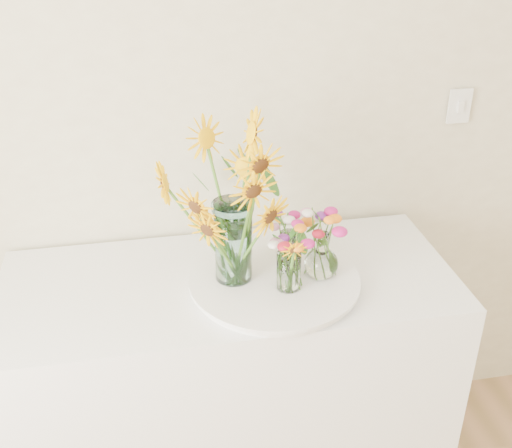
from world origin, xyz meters
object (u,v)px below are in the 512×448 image
(tray, at_px, (274,283))
(mason_jar, at_px, (233,242))
(counter, at_px, (232,389))
(small_vase_b, at_px, (322,255))
(small_vase_c, at_px, (289,248))
(small_vase_a, at_px, (289,271))

(tray, xyz_separation_m, mason_jar, (-0.12, 0.03, 0.14))
(tray, bearing_deg, mason_jar, 166.79)
(counter, relative_size, small_vase_b, 9.43)
(tray, xyz_separation_m, small_vase_c, (0.06, 0.09, 0.06))
(mason_jar, distance_m, small_vase_a, 0.18)
(tray, relative_size, small_vase_a, 4.04)
(mason_jar, bearing_deg, small_vase_c, 18.09)
(counter, xyz_separation_m, tray, (0.13, -0.06, 0.46))
(small_vase_c, bearing_deg, mason_jar, -161.91)
(tray, distance_m, small_vase_b, 0.17)
(mason_jar, distance_m, small_vase_c, 0.21)
(counter, distance_m, mason_jar, 0.60)
(counter, bearing_deg, mason_jar, -73.55)
(tray, height_order, small_vase_c, small_vase_c)
(tray, relative_size, mason_jar, 1.91)
(tray, relative_size, small_vase_b, 3.31)
(mason_jar, bearing_deg, counter, 106.45)
(mason_jar, xyz_separation_m, small_vase_b, (0.26, -0.03, -0.05))
(small_vase_b, relative_size, small_vase_c, 1.42)
(tray, xyz_separation_m, small_vase_b, (0.14, -0.01, 0.09))
(small_vase_c, bearing_deg, small_vase_b, -50.86)
(tray, bearing_deg, small_vase_a, -62.38)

